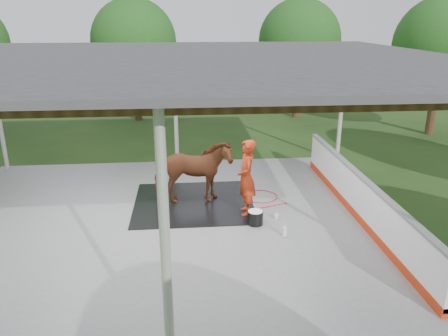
{
  "coord_description": "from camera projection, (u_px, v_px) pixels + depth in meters",
  "views": [
    {
      "loc": [
        0.31,
        -9.78,
        4.89
      ],
      "look_at": [
        1.25,
        0.59,
        1.28
      ],
      "focal_mm": 35.0,
      "sensor_mm": 36.0,
      "label": 1
    }
  ],
  "objects": [
    {
      "name": "soap_bottle_b",
      "position": [
        276.0,
        215.0,
        11.03
      ],
      "size": [
        0.11,
        0.12,
        0.19
      ],
      "primitive_type": "imported",
      "rotation": [
        0.0,
        0.0,
        -0.39
      ],
      "color": "#338CD8",
      "rests_on": "concrete_slab"
    },
    {
      "name": "tree_belt",
      "position": [
        183.0,
        66.0,
        10.41
      ],
      "size": [
        28.0,
        28.0,
        5.8
      ],
      "color": "#382314",
      "rests_on": "ground"
    },
    {
      "name": "wash_bucket",
      "position": [
        255.0,
        217.0,
        10.71
      ],
      "size": [
        0.38,
        0.38,
        0.35
      ],
      "color": "black",
      "rests_on": "concrete_slab"
    },
    {
      "name": "soap_bottle_a",
      "position": [
        285.0,
        230.0,
        10.12
      ],
      "size": [
        0.18,
        0.18,
        0.32
      ],
      "primitive_type": "imported",
      "rotation": [
        0.0,
        0.0,
        0.69
      ],
      "color": "silver",
      "rests_on": "concrete_slab"
    },
    {
      "name": "hose_coil",
      "position": [
        252.0,
        198.0,
        12.28
      ],
      "size": [
        1.77,
        1.41,
        0.02
      ],
      "color": "#B70D2B",
      "rests_on": "concrete_slab"
    },
    {
      "name": "ground",
      "position": [
        176.0,
        226.0,
        10.77
      ],
      "size": [
        100.0,
        100.0,
        0.0
      ],
      "primitive_type": "plane",
      "color": "#1E3814"
    },
    {
      "name": "horse",
      "position": [
        193.0,
        172.0,
        11.71
      ],
      "size": [
        2.11,
        1.07,
        1.74
      ],
      "primitive_type": "imported",
      "rotation": [
        0.0,
        0.0,
        1.64
      ],
      "color": "brown",
      "rests_on": "rubber_mat"
    },
    {
      "name": "concrete_slab",
      "position": [
        176.0,
        225.0,
        10.77
      ],
      "size": [
        12.0,
        10.0,
        0.05
      ],
      "primitive_type": "cube",
      "color": "slate",
      "rests_on": "ground"
    },
    {
      "name": "handler",
      "position": [
        246.0,
        178.0,
        11.05
      ],
      "size": [
        0.48,
        0.72,
        1.97
      ],
      "primitive_type": "imported",
      "rotation": [
        0.0,
        0.0,
        -1.56
      ],
      "color": "#B02F12",
      "rests_on": "concrete_slab"
    },
    {
      "name": "pavilion_structure",
      "position": [
        169.0,
        62.0,
        9.47
      ],
      "size": [
        12.6,
        10.6,
        4.05
      ],
      "color": "beige",
      "rests_on": "ground"
    },
    {
      "name": "rubber_mat",
      "position": [
        194.0,
        202.0,
        12.0
      ],
      "size": [
        3.22,
        3.01,
        0.02
      ],
      "primitive_type": "cube",
      "color": "black",
      "rests_on": "concrete_slab"
    },
    {
      "name": "dasher_board",
      "position": [
        358.0,
        197.0,
        10.98
      ],
      "size": [
        0.16,
        8.0,
        1.15
      ],
      "color": "#B92D0F",
      "rests_on": "concrete_slab"
    }
  ]
}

